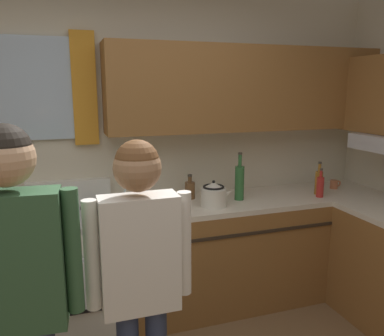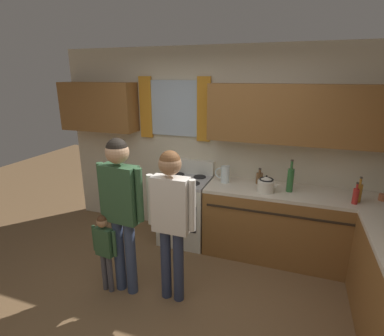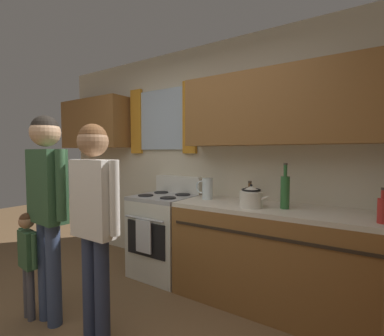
{
  "view_description": "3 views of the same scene",
  "coord_description": "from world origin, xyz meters",
  "px_view_note": "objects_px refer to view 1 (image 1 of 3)",
  "views": [
    {
      "loc": [
        -0.36,
        -1.27,
        1.8
      ],
      "look_at": [
        0.31,
        0.73,
        1.37
      ],
      "focal_mm": 36.27,
      "sensor_mm": 36.0,
      "label": 1
    },
    {
      "loc": [
        0.99,
        -2.01,
        2.23
      ],
      "look_at": [
        -0.01,
        0.85,
        1.29
      ],
      "focal_mm": 28.06,
      "sensor_mm": 36.0,
      "label": 2
    },
    {
      "loc": [
        1.56,
        -0.84,
        1.38
      ],
      "look_at": [
        0.44,
        0.89,
        1.27
      ],
      "focal_mm": 25.28,
      "sensor_mm": 36.0,
      "label": 3
    }
  ],
  "objects_px": {
    "bottle_squat_brown": "(190,190)",
    "adult_holding_child": "(17,276)",
    "bottle_wine_green": "(239,182)",
    "adult_in_plaid": "(140,266)",
    "stove_oven": "(74,271)",
    "stovetop_kettle": "(214,194)",
    "cup_terracotta": "(334,184)",
    "water_pitcher": "(141,193)",
    "bottle_oil_amber": "(319,182)",
    "bottle_sauce_red": "(320,186)"
  },
  "relations": [
    {
      "from": "bottle_wine_green",
      "to": "adult_in_plaid",
      "type": "height_order",
      "value": "adult_in_plaid"
    },
    {
      "from": "water_pitcher",
      "to": "adult_holding_child",
      "type": "xyz_separation_m",
      "value": [
        -0.75,
        -1.26,
        0.04
      ]
    },
    {
      "from": "bottle_wine_green",
      "to": "bottle_squat_brown",
      "type": "distance_m",
      "value": 0.41
    },
    {
      "from": "stove_oven",
      "to": "stovetop_kettle",
      "type": "bearing_deg",
      "value": -6.1
    },
    {
      "from": "adult_in_plaid",
      "to": "bottle_oil_amber",
      "type": "bearing_deg",
      "value": 31.37
    },
    {
      "from": "adult_holding_child",
      "to": "stovetop_kettle",
      "type": "bearing_deg",
      "value": 40.27
    },
    {
      "from": "bottle_wine_green",
      "to": "stovetop_kettle",
      "type": "bearing_deg",
      "value": -159.55
    },
    {
      "from": "cup_terracotta",
      "to": "adult_holding_child",
      "type": "distance_m",
      "value": 2.84
    },
    {
      "from": "stovetop_kettle",
      "to": "adult_holding_child",
      "type": "xyz_separation_m",
      "value": [
        -1.3,
        -1.1,
        0.06
      ]
    },
    {
      "from": "stovetop_kettle",
      "to": "water_pitcher",
      "type": "height_order",
      "value": "water_pitcher"
    },
    {
      "from": "adult_holding_child",
      "to": "adult_in_plaid",
      "type": "bearing_deg",
      "value": 5.77
    },
    {
      "from": "stove_oven",
      "to": "cup_terracotta",
      "type": "height_order",
      "value": "stove_oven"
    },
    {
      "from": "cup_terracotta",
      "to": "adult_in_plaid",
      "type": "xyz_separation_m",
      "value": [
        -2.03,
        -1.2,
        0.06
      ]
    },
    {
      "from": "stove_oven",
      "to": "stovetop_kettle",
      "type": "relative_size",
      "value": 4.02
    },
    {
      "from": "bottle_wine_green",
      "to": "adult_in_plaid",
      "type": "xyz_separation_m",
      "value": [
        -1.05,
        -1.14,
        -0.05
      ]
    },
    {
      "from": "bottle_wine_green",
      "to": "adult_in_plaid",
      "type": "bearing_deg",
      "value": -132.43
    },
    {
      "from": "bottle_sauce_red",
      "to": "bottle_squat_brown",
      "type": "bearing_deg",
      "value": 164.18
    },
    {
      "from": "stove_oven",
      "to": "water_pitcher",
      "type": "relative_size",
      "value": 5.0
    },
    {
      "from": "bottle_wine_green",
      "to": "bottle_oil_amber",
      "type": "bearing_deg",
      "value": -5.35
    },
    {
      "from": "bottle_sauce_red",
      "to": "adult_holding_child",
      "type": "relative_size",
      "value": 0.15
    },
    {
      "from": "bottle_oil_amber",
      "to": "adult_in_plaid",
      "type": "relative_size",
      "value": 0.18
    },
    {
      "from": "stove_oven",
      "to": "bottle_squat_brown",
      "type": "distance_m",
      "value": 1.09
    },
    {
      "from": "cup_terracotta",
      "to": "adult_in_plaid",
      "type": "distance_m",
      "value": 2.36
    },
    {
      "from": "bottle_squat_brown",
      "to": "adult_holding_child",
      "type": "height_order",
      "value": "adult_holding_child"
    },
    {
      "from": "bottle_squat_brown",
      "to": "adult_holding_child",
      "type": "distance_m",
      "value": 1.8
    },
    {
      "from": "stove_oven",
      "to": "bottle_oil_amber",
      "type": "distance_m",
      "value": 2.12
    },
    {
      "from": "bottle_squat_brown",
      "to": "adult_in_plaid",
      "type": "xyz_separation_m",
      "value": [
        -0.67,
        -1.3,
        0.02
      ]
    },
    {
      "from": "bottle_oil_amber",
      "to": "cup_terracotta",
      "type": "height_order",
      "value": "bottle_oil_amber"
    },
    {
      "from": "stove_oven",
      "to": "bottle_squat_brown",
      "type": "relative_size",
      "value": 5.37
    },
    {
      "from": "bottle_oil_amber",
      "to": "stovetop_kettle",
      "type": "height_order",
      "value": "bottle_oil_amber"
    },
    {
      "from": "adult_in_plaid",
      "to": "bottle_wine_green",
      "type": "bearing_deg",
      "value": 47.57
    },
    {
      "from": "stovetop_kettle",
      "to": "water_pitcher",
      "type": "bearing_deg",
      "value": 163.62
    },
    {
      "from": "bottle_squat_brown",
      "to": "bottle_oil_amber",
      "type": "relative_size",
      "value": 0.72
    },
    {
      "from": "bottle_squat_brown",
      "to": "adult_in_plaid",
      "type": "height_order",
      "value": "adult_in_plaid"
    },
    {
      "from": "cup_terracotta",
      "to": "water_pitcher",
      "type": "relative_size",
      "value": 0.49
    },
    {
      "from": "bottle_squat_brown",
      "to": "adult_in_plaid",
      "type": "distance_m",
      "value": 1.46
    },
    {
      "from": "bottle_oil_amber",
      "to": "adult_holding_child",
      "type": "height_order",
      "value": "adult_holding_child"
    },
    {
      "from": "stove_oven",
      "to": "bottle_squat_brown",
      "type": "height_order",
      "value": "bottle_squat_brown"
    },
    {
      "from": "cup_terracotta",
      "to": "stove_oven",
      "type": "bearing_deg",
      "value": -179.05
    },
    {
      "from": "bottle_oil_amber",
      "to": "bottle_sauce_red",
      "type": "relative_size",
      "value": 1.16
    },
    {
      "from": "bottle_sauce_red",
      "to": "stovetop_kettle",
      "type": "height_order",
      "value": "bottle_sauce_red"
    },
    {
      "from": "stove_oven",
      "to": "bottle_wine_green",
      "type": "relative_size",
      "value": 2.79
    },
    {
      "from": "bottle_wine_green",
      "to": "cup_terracotta",
      "type": "relative_size",
      "value": 3.62
    },
    {
      "from": "stovetop_kettle",
      "to": "adult_holding_child",
      "type": "height_order",
      "value": "adult_holding_child"
    },
    {
      "from": "stove_oven",
      "to": "cup_terracotta",
      "type": "xyz_separation_m",
      "value": [
        2.31,
        0.04,
        0.47
      ]
    },
    {
      "from": "adult_holding_child",
      "to": "cup_terracotta",
      "type": "bearing_deg",
      "value": 26.16
    },
    {
      "from": "cup_terracotta",
      "to": "water_pitcher",
      "type": "distance_m",
      "value": 1.79
    },
    {
      "from": "adult_in_plaid",
      "to": "adult_holding_child",
      "type": "bearing_deg",
      "value": -174.23
    },
    {
      "from": "stove_oven",
      "to": "bottle_wine_green",
      "type": "xyz_separation_m",
      "value": [
        1.33,
        -0.01,
        0.58
      ]
    },
    {
      "from": "water_pitcher",
      "to": "adult_holding_child",
      "type": "height_order",
      "value": "adult_holding_child"
    }
  ]
}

